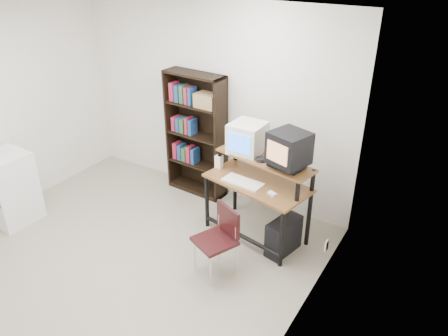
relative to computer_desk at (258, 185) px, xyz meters
The scene contains 18 objects.
floor 1.84m from the computer_desk, 128.98° to the right, with size 4.00×4.00×0.01m, color #A49D88.
ceiling 2.56m from the computer_desk, 128.98° to the right, with size 4.00×4.00×0.01m, color white.
back_wall 1.41m from the computer_desk, 147.73° to the left, with size 4.00×0.01×2.60m, color white.
right_wall 1.73m from the computer_desk, 54.94° to the right, with size 0.01×4.00×2.60m, color white.
computer_desk is the anchor object (origin of this frame).
crt_monitor 0.56m from the computer_desk, 144.69° to the left, with size 0.38×0.39×0.36m.
vcr 0.45m from the computer_desk, ahead, with size 0.36×0.26×0.08m, color black.
crt_tv 0.64m from the computer_desk, ahead, with size 0.47×0.46×0.35m.
cd_spindle 0.31m from the computer_desk, 77.66° to the left, with size 0.12×0.12×0.05m, color #26262B.
keyboard 0.19m from the computer_desk, 136.31° to the right, with size 0.47×0.21×0.04m, color white.
mousepad 0.33m from the computer_desk, 32.33° to the right, with size 0.22×0.18×0.01m, color black.
mouse 0.33m from the computer_desk, 36.00° to the right, with size 0.10×0.06×0.03m, color white.
desk_speaker 0.58m from the computer_desk, behind, with size 0.08×0.07×0.17m, color white.
pc_tower 0.65m from the computer_desk, 18.85° to the right, with size 0.20×0.45×0.42m, color black.
school_chair 0.82m from the computer_desk, 92.76° to the right, with size 0.50×0.50×0.76m.
bookshelf 1.33m from the computer_desk, 156.28° to the left, with size 0.87×0.34×1.70m.
mini_fridge 3.09m from the computer_desk, 154.90° to the right, with size 0.56×0.57×0.91m.
wall_outlet 1.01m from the computer_desk, 10.72° to the right, with size 0.02×0.08×0.12m, color beige.
Camera 1 is at (2.99, -2.60, 3.17)m, focal length 35.00 mm.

